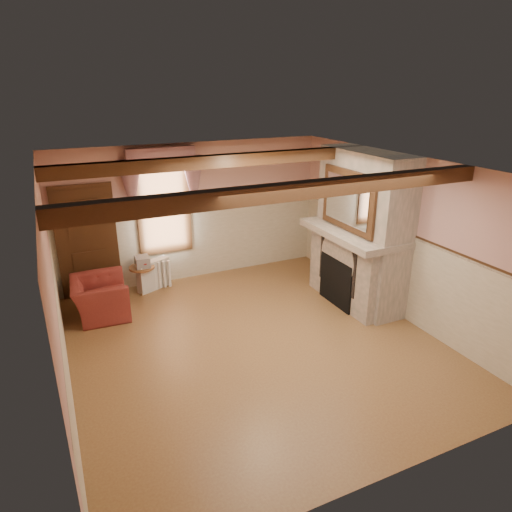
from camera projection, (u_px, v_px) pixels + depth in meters
name	position (u px, v px, depth m)	size (l,w,h in m)	color
floor	(254.00, 342.00, 7.26)	(5.50, 6.00, 0.01)	brown
ceiling	(254.00, 166.00, 6.27)	(5.50, 6.00, 0.01)	silver
wall_back	(193.00, 212.00, 9.31)	(5.50, 0.02, 2.80)	tan
wall_front	(389.00, 368.00, 4.22)	(5.50, 0.02, 2.80)	tan
wall_left	(54.00, 294.00, 5.69)	(0.02, 6.00, 2.80)	tan
wall_right	(399.00, 236.00, 7.84)	(0.02, 6.00, 2.80)	tan
wainscot	(254.00, 300.00, 7.00)	(5.50, 6.00, 1.50)	beige
chair_rail	(254.00, 254.00, 6.73)	(5.50, 6.00, 0.08)	black
firebox	(339.00, 281.00, 8.40)	(0.20, 0.95, 0.90)	black
armchair	(100.00, 298.00, 8.01)	(1.05, 0.92, 0.69)	maroon
side_table	(143.00, 279.00, 8.91)	(0.49, 0.49, 0.55)	brown
book_stack	(142.00, 262.00, 8.78)	(0.26, 0.32, 0.20)	#B7AD8C
radiator	(154.00, 275.00, 9.07)	(0.70, 0.18, 0.60)	silver
bowl	(355.00, 227.00, 8.11)	(0.36, 0.36, 0.09)	brown
mantel_clock	(329.00, 213.00, 8.79)	(0.14, 0.24, 0.20)	black
oil_lamp	(348.00, 219.00, 8.28)	(0.11, 0.11, 0.28)	gold
candle_red	(378.00, 235.00, 7.58)	(0.06, 0.06, 0.16)	#B41620
jar_yellow	(362.00, 230.00, 7.93)	(0.06, 0.06, 0.12)	yellow
fireplace	(362.00, 229.00, 8.23)	(0.85, 2.00, 2.80)	gray
mantel	(354.00, 233.00, 8.17)	(1.05, 2.05, 0.12)	gray
overmantel_mirror	(348.00, 200.00, 7.88)	(0.06, 1.44, 1.04)	silver
door	(87.00, 243.00, 8.56)	(1.10, 0.10, 2.10)	black
window	(163.00, 204.00, 8.96)	(1.06, 0.08, 2.02)	white
window_drapes	(162.00, 174.00, 8.67)	(1.30, 0.14, 1.40)	gray
ceiling_beam_front	(297.00, 191.00, 5.28)	(5.50, 0.18, 0.20)	black
ceiling_beam_back	(223.00, 161.00, 7.32)	(5.50, 0.18, 0.20)	black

